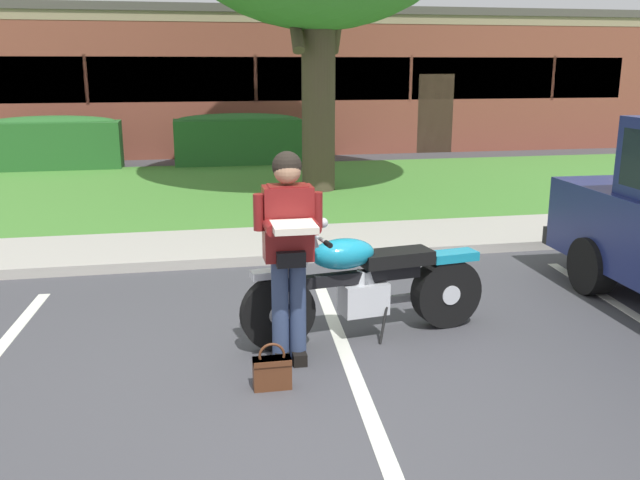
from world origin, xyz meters
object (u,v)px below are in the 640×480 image
Objects in this scene: rider_person at (289,242)px; brick_building at (238,78)px; handbag at (272,370)px; hedge_center_left at (238,138)px; hedge_left at (54,142)px; motorcycle at (374,283)px.

rider_person is 18.37m from brick_building.
hedge_center_left is at bearing 86.61° from handbag.
hedge_center_left is 0.12× the size of brick_building.
hedge_center_left reaches higher than handbag.
brick_building reaches higher than hedge_center_left.
hedge_left and hedge_center_left have the same top height.
brick_building reaches higher than rider_person.
hedge_left is at bearing -123.87° from brick_building.
rider_person is at bearing -93.45° from brick_building.
brick_building is (0.29, 17.89, 1.42)m from motorcycle.
hedge_left is (-3.43, 11.68, 0.51)m from handbag.
handbag is 11.72m from hedge_center_left.
handbag is (-1.01, -0.85, -0.34)m from motorcycle.
motorcycle reaches higher than hedge_center_left.
rider_person is 4.74× the size of handbag.
rider_person is 0.58× the size of hedge_left.
handbag is 0.01× the size of brick_building.
hedge_left reaches higher than handbag.
handbag is 18.87m from brick_building.
motorcycle is 6.21× the size of handbag.
motorcycle is 0.77× the size of hedge_left.
brick_building reaches higher than hedge_left.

